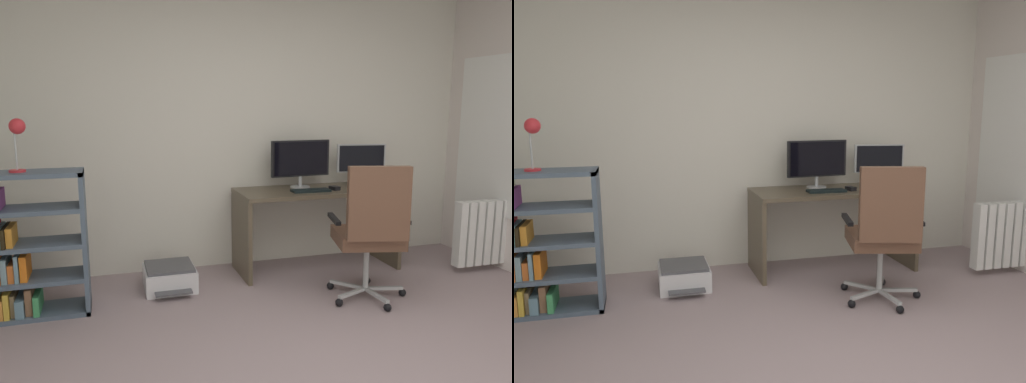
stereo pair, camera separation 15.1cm
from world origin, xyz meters
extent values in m
cube|color=silver|center=(0.00, 2.51, 1.27)|extent=(4.61, 0.10, 2.55)
cube|color=white|center=(2.30, 1.61, 1.22)|extent=(0.01, 1.21, 1.38)
cube|color=white|center=(2.29, 1.61, 1.22)|extent=(0.02, 1.29, 1.46)
cube|color=brown|center=(0.66, 2.11, 0.73)|extent=(1.46, 0.59, 0.04)
cube|color=brown|center=(-0.05, 2.11, 0.35)|extent=(0.04, 0.57, 0.71)
cube|color=brown|center=(1.38, 2.11, 0.35)|extent=(0.04, 0.57, 0.71)
cylinder|color=#B2B5B7|center=(0.55, 2.24, 0.75)|extent=(0.18, 0.18, 0.01)
cylinder|color=#B2B5B7|center=(0.55, 2.24, 0.81)|extent=(0.03, 0.03, 0.11)
cube|color=black|center=(0.55, 2.24, 1.02)|extent=(0.57, 0.07, 0.33)
cube|color=black|center=(0.55, 2.21, 1.02)|extent=(0.53, 0.04, 0.30)
cylinder|color=#B2B5B7|center=(1.17, 2.24, 0.75)|extent=(0.18, 0.18, 0.01)
cylinder|color=#B2B5B7|center=(1.17, 2.24, 0.82)|extent=(0.03, 0.03, 0.12)
cube|color=#B7BABC|center=(1.17, 2.24, 1.00)|extent=(0.47, 0.11, 0.27)
cube|color=black|center=(1.16, 2.22, 1.00)|extent=(0.43, 0.08, 0.24)
cube|color=black|center=(0.55, 2.00, 0.76)|extent=(0.34, 0.14, 0.02)
cube|color=black|center=(0.79, 2.02, 0.76)|extent=(0.08, 0.11, 0.03)
cube|color=#B7BABC|center=(0.90, 1.30, 0.07)|extent=(0.30, 0.11, 0.02)
sphere|color=black|center=(1.04, 1.26, 0.03)|extent=(0.06, 0.06, 0.06)
cube|color=#B7BABC|center=(0.83, 1.46, 0.07)|extent=(0.19, 0.27, 0.02)
sphere|color=black|center=(0.91, 1.59, 0.03)|extent=(0.06, 0.06, 0.06)
cube|color=#B7BABC|center=(0.66, 1.45, 0.07)|extent=(0.22, 0.25, 0.02)
sphere|color=black|center=(0.56, 1.57, 0.03)|extent=(0.06, 0.06, 0.06)
cube|color=#B7BABC|center=(0.61, 1.28, 0.07)|extent=(0.29, 0.14, 0.02)
sphere|color=black|center=(0.47, 1.23, 0.03)|extent=(0.06, 0.06, 0.06)
cube|color=#B7BABC|center=(0.76, 1.19, 0.07)|extent=(0.05, 0.30, 0.02)
sphere|color=black|center=(0.77, 1.04, 0.03)|extent=(0.06, 0.06, 0.06)
cylinder|color=#B7BABC|center=(0.75, 1.34, 0.25)|extent=(0.04, 0.04, 0.37)
cube|color=brown|center=(0.75, 1.34, 0.49)|extent=(0.59, 0.58, 0.10)
cube|color=brown|center=(0.69, 1.08, 0.81)|extent=(0.45, 0.18, 0.54)
cube|color=black|center=(0.50, 1.40, 0.64)|extent=(0.12, 0.33, 0.03)
cube|color=black|center=(1.01, 1.27, 0.64)|extent=(0.12, 0.33, 0.03)
cube|color=#4B5C6F|center=(-1.33, 1.74, 0.52)|extent=(0.03, 0.33, 1.04)
cube|color=#4B5C6F|center=(-1.69, 1.74, 1.03)|extent=(0.75, 0.33, 0.03)
cube|color=#4B5C6F|center=(-1.69, 1.74, 0.02)|extent=(0.75, 0.33, 0.03)
cube|color=#4B5C6F|center=(-1.69, 1.74, 0.27)|extent=(0.69, 0.33, 0.03)
cube|color=#4B5C6F|center=(-1.69, 1.74, 0.52)|extent=(0.69, 0.33, 0.03)
cube|color=#4B5C6F|center=(-1.69, 1.74, 0.77)|extent=(0.69, 0.33, 0.03)
cube|color=orange|center=(-1.91, 1.74, 0.10)|extent=(0.03, 0.29, 0.14)
cube|color=gold|center=(-1.87, 1.74, 0.12)|extent=(0.04, 0.29, 0.18)
cube|color=#897250|center=(-1.83, 1.75, 0.11)|extent=(0.03, 0.26, 0.16)
cube|color=slate|center=(-1.79, 1.74, 0.09)|extent=(0.06, 0.29, 0.12)
cube|color=#8D6145|center=(-1.73, 1.75, 0.13)|extent=(0.05, 0.25, 0.19)
cube|color=#3B9156|center=(-1.68, 1.74, 0.10)|extent=(0.04, 0.29, 0.14)
cube|color=orange|center=(-1.90, 1.75, 0.37)|extent=(0.02, 0.30, 0.18)
cube|color=#73939E|center=(-1.87, 1.74, 0.37)|extent=(0.04, 0.27, 0.17)
cube|color=orange|center=(-1.83, 1.75, 0.35)|extent=(0.04, 0.27, 0.13)
cube|color=slate|center=(-1.79, 1.75, 0.38)|extent=(0.03, 0.30, 0.19)
cube|color=orange|center=(-1.75, 1.75, 0.38)|extent=(0.05, 0.26, 0.18)
cube|color=slate|center=(-1.88, 1.73, 0.61)|extent=(0.03, 0.24, 0.14)
cube|color=black|center=(-1.85, 1.74, 0.60)|extent=(0.02, 0.30, 0.13)
cube|color=orange|center=(-1.82, 1.74, 0.61)|extent=(0.04, 0.25, 0.14)
cylinder|color=red|center=(-1.75, 1.74, 1.05)|extent=(0.11, 0.11, 0.02)
cylinder|color=silver|center=(-1.75, 1.74, 1.19)|extent=(0.01, 0.01, 0.27)
sphere|color=red|center=(-1.73, 1.74, 1.36)|extent=(0.11, 0.11, 0.11)
cube|color=silver|center=(-0.70, 1.97, 0.09)|extent=(0.41, 0.41, 0.18)
cube|color=#4C4C51|center=(-0.70, 1.97, 0.19)|extent=(0.38, 0.37, 0.02)
cube|color=#4C4C51|center=(-0.70, 1.73, 0.05)|extent=(0.29, 0.10, 0.01)
cube|color=white|center=(1.84, 1.61, 0.35)|extent=(0.07, 0.10, 0.59)
cube|color=white|center=(1.93, 1.61, 0.35)|extent=(0.07, 0.10, 0.59)
cube|color=white|center=(2.02, 1.61, 0.35)|extent=(0.07, 0.10, 0.59)
cube|color=white|center=(2.11, 1.61, 0.35)|extent=(0.07, 0.10, 0.59)
cube|color=white|center=(2.21, 1.61, 0.35)|extent=(0.07, 0.10, 0.59)
cube|color=white|center=(2.30, 1.61, 0.35)|extent=(0.07, 0.10, 0.59)
cube|color=white|center=(2.39, 1.61, 0.35)|extent=(0.07, 0.10, 0.59)
camera|label=1|loc=(-1.17, -2.00, 1.51)|focal=35.07mm
camera|label=2|loc=(-1.02, -2.04, 1.51)|focal=35.07mm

